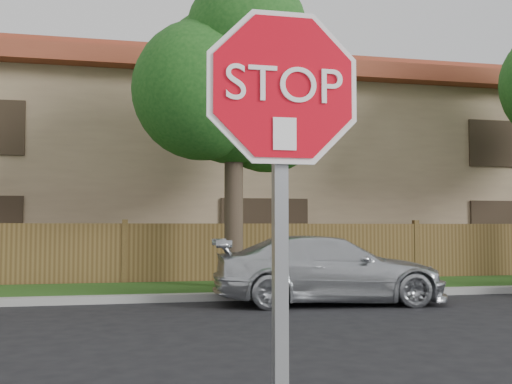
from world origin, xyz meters
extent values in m
cube|color=gray|center=(0.00, 8.15, 0.07)|extent=(70.00, 0.30, 0.15)
cube|color=#1E4714|center=(0.00, 9.80, 0.06)|extent=(70.00, 3.00, 0.12)
cube|color=#513A1C|center=(0.00, 11.40, 0.80)|extent=(70.00, 0.12, 1.60)
cube|color=#987D5E|center=(0.00, 17.00, 3.00)|extent=(34.00, 8.00, 6.00)
cube|color=brown|center=(0.00, 17.00, 6.25)|extent=(35.20, 9.20, 0.50)
cube|color=brown|center=(0.00, 17.00, 6.85)|extent=(33.00, 5.50, 0.70)
cylinder|color=#382B21|center=(2.50, 9.70, 1.96)|extent=(0.44, 0.44, 3.92)
sphere|color=#174916|center=(2.50, 9.70, 4.90)|extent=(3.80, 3.80, 3.80)
sphere|color=#174916|center=(3.40, 10.00, 4.34)|extent=(3.00, 3.00, 3.00)
sphere|color=#174916|center=(1.70, 9.30, 4.62)|extent=(3.20, 3.20, 3.20)
sphere|color=#174916|center=(2.70, 9.10, 5.95)|extent=(2.80, 2.80, 2.80)
cube|color=gray|center=(0.76, -1.44, 1.25)|extent=(0.06, 0.06, 2.30)
cylinder|color=white|center=(0.76, -1.50, 2.15)|extent=(1.01, 0.02, 1.01)
cylinder|color=red|center=(0.76, -1.51, 2.15)|extent=(0.93, 0.02, 0.93)
cube|color=white|center=(0.76, -1.53, 1.93)|extent=(0.11, 0.00, 0.15)
imported|color=silver|center=(3.97, 7.17, 0.67)|extent=(4.74, 2.28, 1.33)
camera|label=1|loc=(0.07, -4.14, 1.50)|focal=42.00mm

